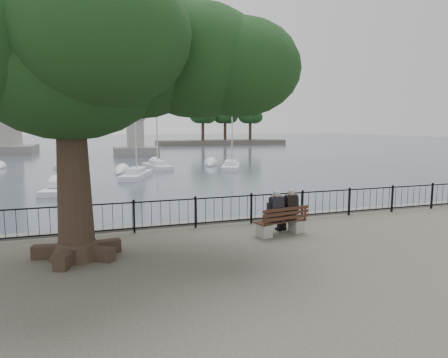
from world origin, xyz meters
name	(u,v)px	position (x,y,z in m)	size (l,w,h in m)	color
harbor	(220,236)	(0.00, 3.00, -0.50)	(260.00, 260.00, 1.20)	slate
railing	(224,209)	(0.00, 2.50, 0.56)	(22.06, 0.06, 1.00)	black
bench	(281,225)	(1.34, 0.85, 0.32)	(1.78, 0.81, 0.90)	gray
person_left	(273,214)	(1.09, 0.90, 0.66)	(0.48, 0.76, 1.43)	black
person_right	(288,212)	(1.64, 1.00, 0.66)	(0.48, 0.76, 1.43)	black
tree	(100,48)	(-3.89, 0.68, 5.30)	(9.86, 6.89, 8.05)	black
lion_monument	(135,140)	(2.00, 49.93, 1.28)	(6.16, 6.16, 9.05)	slate
sailboat_a	(60,187)	(-6.31, 18.31, -0.70)	(2.47, 4.89, 9.11)	silver
sailboat_b	(136,174)	(-0.65, 24.25, -0.67)	(3.45, 5.85, 11.36)	silver
sailboat_d	(231,166)	(9.40, 28.50, -0.69)	(3.71, 6.02, 10.61)	silver
sailboat_f	(157,165)	(2.21, 31.15, -0.67)	(2.46, 5.88, 11.61)	silver
sailboat_h	(61,163)	(-7.41, 36.41, -0.67)	(1.36, 4.63, 10.46)	silver
far_shore	(224,128)	(25.54, 79.46, 3.00)	(30.00, 8.60, 9.18)	#4A463C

